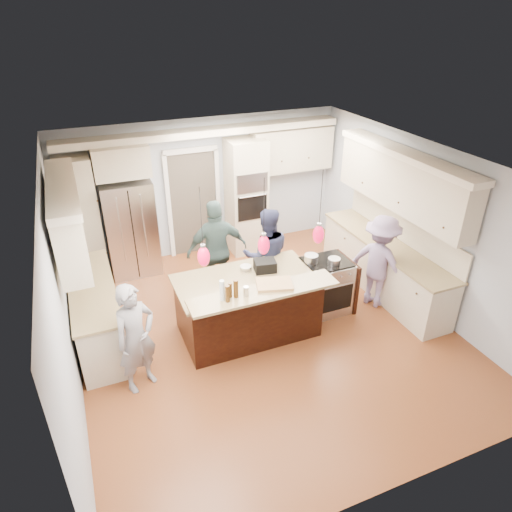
{
  "coord_description": "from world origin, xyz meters",
  "views": [
    {
      "loc": [
        -2.32,
        -5.26,
        4.49
      ],
      "look_at": [
        0.0,
        0.35,
        1.15
      ],
      "focal_mm": 32.0,
      "sensor_mm": 36.0,
      "label": 1
    }
  ],
  "objects": [
    {
      "name": "left_cabinets",
      "position": [
        -2.44,
        0.8,
        1.06
      ],
      "size": [
        0.64,
        2.3,
        2.51
      ],
      "color": "beige",
      "rests_on": "ground"
    },
    {
      "name": "refrigerator",
      "position": [
        -1.55,
        2.64,
        0.9
      ],
      "size": [
        0.9,
        0.7,
        1.8
      ],
      "primitive_type": "cube",
      "color": "#B7B7BC",
      "rests_on": "ground"
    },
    {
      "name": "floor_rug",
      "position": [
        2.4,
        -0.17,
        0.01
      ],
      "size": [
        0.83,
        1.02,
        0.01
      ],
      "primitive_type": "cube",
      "rotation": [
        0.0,
        0.0,
        0.29
      ],
      "color": "#836547",
      "rests_on": "ground"
    },
    {
      "name": "beer_bottle_c",
      "position": [
        -0.72,
        -0.5,
        1.23
      ],
      "size": [
        0.06,
        0.06,
        0.21
      ],
      "primitive_type": "cylinder",
      "rotation": [
        0.0,
        0.0,
        -0.14
      ],
      "color": "#46290C",
      "rests_on": "kitchen_island"
    },
    {
      "name": "cutting_board",
      "position": [
        -0.07,
        -0.47,
        1.14
      ],
      "size": [
        0.57,
        0.47,
        0.04
      ],
      "primitive_type": "cube",
      "rotation": [
        0.0,
        0.0,
        -0.29
      ],
      "color": "tan",
      "rests_on": "kitchen_island"
    },
    {
      "name": "kitchen_island",
      "position": [
        -0.25,
        0.07,
        0.49
      ],
      "size": [
        2.1,
        1.46,
        1.12
      ],
      "color": "black",
      "rests_on": "ground"
    },
    {
      "name": "person_far_left",
      "position": [
        0.4,
        0.86,
        0.83
      ],
      "size": [
        0.93,
        0.81,
        1.66
      ],
      "primitive_type": "imported",
      "rotation": [
        0.0,
        0.0,
        2.89
      ],
      "color": "navy",
      "rests_on": "ground"
    },
    {
      "name": "drink_can",
      "position": [
        -0.51,
        -0.55,
        1.19
      ],
      "size": [
        0.1,
        0.1,
        0.14
      ],
      "primitive_type": "cylinder",
      "rotation": [
        0.0,
        0.0,
        0.44
      ],
      "color": "#B7B7BC",
      "rests_on": "kitchen_island"
    },
    {
      "name": "person_far_right",
      "position": [
        -0.34,
        1.24,
        0.88
      ],
      "size": [
        1.06,
        0.48,
        1.77
      ],
      "primitive_type": "imported",
      "rotation": [
        0.0,
        0.0,
        3.09
      ],
      "color": "#45615F",
      "rests_on": "ground"
    },
    {
      "name": "water_bottle",
      "position": [
        -0.84,
        -0.53,
        1.27
      ],
      "size": [
        0.09,
        0.09,
        0.29
      ],
      "primitive_type": "cylinder",
      "rotation": [
        0.0,
        0.0,
        -0.44
      ],
      "color": "silver",
      "rests_on": "kitchen_island"
    },
    {
      "name": "island_range",
      "position": [
        1.16,
        0.15,
        0.46
      ],
      "size": [
        0.82,
        0.71,
        0.92
      ],
      "color": "#B7B7BC",
      "rests_on": "ground"
    },
    {
      "name": "pot_large",
      "position": [
        0.89,
        0.22,
        0.98
      ],
      "size": [
        0.22,
        0.22,
        0.13
      ],
      "primitive_type": "cylinder",
      "color": "#B7B7BC",
      "rests_on": "island_range"
    },
    {
      "name": "pendant_lights",
      "position": [
        -0.25,
        -0.51,
        1.8
      ],
      "size": [
        1.75,
        0.15,
        1.03
      ],
      "color": "black",
      "rests_on": "ground"
    },
    {
      "name": "ground_plane",
      "position": [
        0.0,
        0.0,
        0.0
      ],
      "size": [
        6.0,
        6.0,
        0.0
      ],
      "primitive_type": "plane",
      "color": "brown",
      "rests_on": "ground"
    },
    {
      "name": "right_counter_run",
      "position": [
        2.44,
        0.3,
        1.06
      ],
      "size": [
        0.64,
        3.1,
        2.51
      ],
      "color": "beige",
      "rests_on": "ground"
    },
    {
      "name": "person_bar_end",
      "position": [
        -1.98,
        -0.45,
        0.78
      ],
      "size": [
        0.68,
        0.59,
        1.56
      ],
      "primitive_type": "imported",
      "rotation": [
        0.0,
        0.0,
        0.46
      ],
      "color": "gray",
      "rests_on": "ground"
    },
    {
      "name": "room_shell",
      "position": [
        0.0,
        0.0,
        1.82
      ],
      "size": [
        5.54,
        6.04,
        2.72
      ],
      "color": "#B2BCC6",
      "rests_on": "ground"
    },
    {
      "name": "person_range_side",
      "position": [
        2.04,
        -0.03,
        0.81
      ],
      "size": [
        0.98,
        1.2,
        1.61
      ],
      "primitive_type": "imported",
      "rotation": [
        0.0,
        0.0,
        2.01
      ],
      "color": "#8E79A4",
      "rests_on": "ground"
    },
    {
      "name": "pot_small",
      "position": [
        1.2,
        0.03,
        0.97
      ],
      "size": [
        0.2,
        0.2,
        0.1
      ],
      "primitive_type": "cylinder",
      "color": "#B7B7BC",
      "rests_on": "island_range"
    },
    {
      "name": "oven_column",
      "position": [
        0.75,
        2.67,
        1.15
      ],
      "size": [
        0.72,
        0.69,
        2.3
      ],
      "color": "beige",
      "rests_on": "ground"
    },
    {
      "name": "back_upper_cabinets",
      "position": [
        -0.75,
        2.76,
        1.67
      ],
      "size": [
        5.3,
        0.61,
        2.54
      ],
      "color": "beige",
      "rests_on": "ground"
    },
    {
      "name": "beer_bottle_b",
      "position": [
        -0.65,
        -0.53,
        1.25
      ],
      "size": [
        0.08,
        0.08,
        0.26
      ],
      "primitive_type": "cylinder",
      "rotation": [
        0.0,
        0.0,
        0.31
      ],
      "color": "#46290C",
      "rests_on": "kitchen_island"
    },
    {
      "name": "beer_bottle_a",
      "position": [
        -0.79,
        -0.59,
        1.24
      ],
      "size": [
        0.07,
        0.07,
        0.24
      ],
      "primitive_type": "cylinder",
      "rotation": [
        0.0,
        0.0,
        0.12
      ],
      "color": "#46290C",
      "rests_on": "kitchen_island"
    }
  ]
}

